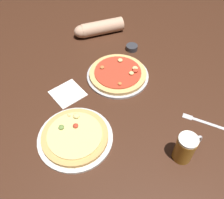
% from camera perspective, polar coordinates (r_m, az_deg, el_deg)
% --- Properties ---
extents(ground_plane, '(2.40, 2.40, 0.03)m').
position_cam_1_polar(ground_plane, '(1.21, 0.00, -1.08)').
color(ground_plane, '#3D2114').
extents(pizza_plate_near, '(0.32, 0.32, 0.05)m').
position_cam_1_polar(pizza_plate_near, '(1.07, -8.55, -8.46)').
color(pizza_plate_near, silver).
rests_on(pizza_plate_near, ground_plane).
extents(pizza_plate_far, '(0.33, 0.33, 0.05)m').
position_cam_1_polar(pizza_plate_far, '(1.31, 1.38, 5.90)').
color(pizza_plate_far, '#B2B2B7').
rests_on(pizza_plate_far, ground_plane).
extents(beer_mug_dark, '(0.13, 0.08, 0.14)m').
position_cam_1_polar(beer_mug_dark, '(1.02, 16.68, -10.64)').
color(beer_mug_dark, '#9E6619').
rests_on(beer_mug_dark, ground_plane).
extents(ramekin_sauce, '(0.07, 0.07, 0.03)m').
position_cam_1_polar(ramekin_sauce, '(1.49, 4.61, 11.90)').
color(ramekin_sauce, '#333338').
rests_on(ramekin_sauce, ground_plane).
extents(napkin_folded, '(0.19, 0.19, 0.01)m').
position_cam_1_polar(napkin_folded, '(1.25, -10.23, 1.46)').
color(napkin_folded, white).
rests_on(napkin_folded, ground_plane).
extents(fork_left, '(0.18, 0.16, 0.01)m').
position_cam_1_polar(fork_left, '(1.20, 20.91, -5.02)').
color(fork_left, silver).
rests_on(fork_left, ground_plane).
extents(diner_arm, '(0.31, 0.10, 0.08)m').
position_cam_1_polar(diner_arm, '(1.60, -3.39, 16.13)').
color(diner_arm, tan).
rests_on(diner_arm, ground_plane).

